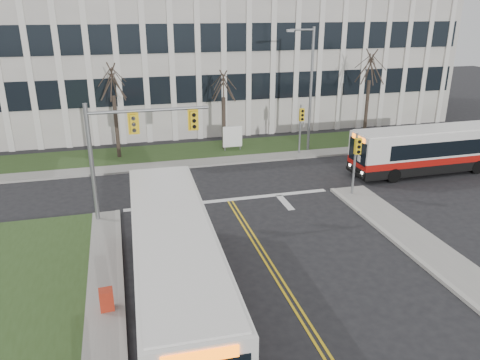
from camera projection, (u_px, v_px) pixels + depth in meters
name	position (u px, v px, depth m)	size (l,w,h in m)	color
ground	(275.00, 273.00, 19.70)	(120.00, 120.00, 0.00)	black
sidewalk_cross	(273.00, 157.00, 34.65)	(44.00, 1.60, 0.14)	#9E9B93
building_lawn	(261.00, 147.00, 37.19)	(44.00, 5.00, 0.12)	#2E451D
office_building	(226.00, 56.00, 45.99)	(40.00, 16.00, 12.00)	beige
mast_arm_signal	(124.00, 140.00, 23.37)	(6.11, 0.38, 6.20)	slate
signal_pole_near	(356.00, 156.00, 26.80)	(0.34, 0.39, 3.80)	slate
signal_pole_far	(301.00, 122.00, 34.51)	(0.34, 0.39, 3.80)	slate
streetlight	(309.00, 84.00, 34.49)	(2.15, 0.25, 9.20)	slate
directory_sign	(232.00, 137.00, 35.75)	(1.50, 0.12, 2.00)	slate
tree_left	(112.00, 83.00, 32.66)	(1.80, 1.80, 7.70)	#42352B
tree_mid	(223.00, 87.00, 34.97)	(1.80, 1.80, 6.82)	#42352B
tree_right	(370.00, 68.00, 37.30)	(1.80, 1.80, 8.25)	#42352B
bus_main	(175.00, 268.00, 16.85)	(2.75, 12.67, 3.38)	silver
bus_cross	(433.00, 151.00, 31.21)	(2.43, 11.23, 3.00)	silver
newspaper_box_red	(107.00, 301.00, 17.01)	(0.50, 0.45, 0.95)	#B02A16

